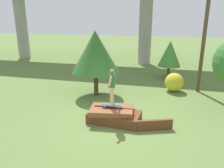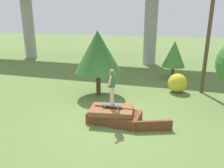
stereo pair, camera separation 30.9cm
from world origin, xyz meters
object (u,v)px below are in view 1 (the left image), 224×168
Objects in this scene: tree_behind_right at (170,54)px; bush_yellow_flowering at (174,82)px; skateboard at (112,105)px; tree_mid_back at (95,52)px; utility_pole at (205,28)px; skater at (112,85)px.

tree_behind_right is 2.98m from bush_yellow_flowering.
tree_mid_back is at bearing 119.11° from skateboard.
skateboard is 5.13m from bush_yellow_flowering.
skateboard is 0.12× the size of utility_pole.
tree_mid_back is (-5.40, -1.96, -1.12)m from utility_pole.
bush_yellow_flowering is at bearing 22.26° from tree_mid_back.
tree_behind_right is at bearing 73.01° from skater.
skater is 5.23m from bush_yellow_flowering.
tree_behind_right is 5.82m from tree_mid_back.
utility_pole reaches higher than tree_behind_right.
tree_behind_right reaches higher than skateboard.
skater reaches higher than skateboard.
utility_pole is at bearing -55.98° from tree_behind_right.
bush_yellow_flowering is (-1.33, -0.30, -2.94)m from utility_pole.
tree_behind_right is at bearing 124.02° from utility_pole.
bush_yellow_flowering is at bearing 60.72° from skater.
skater is at bearing -60.89° from tree_mid_back.
bush_yellow_flowering is (4.07, 1.67, -1.82)m from tree_mid_back.
skateboard is 0.84m from skater.
tree_mid_back is at bearing -157.74° from bush_yellow_flowering.
skater is 1.38× the size of bush_yellow_flowering.
tree_mid_back is at bearing 119.11° from skater.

